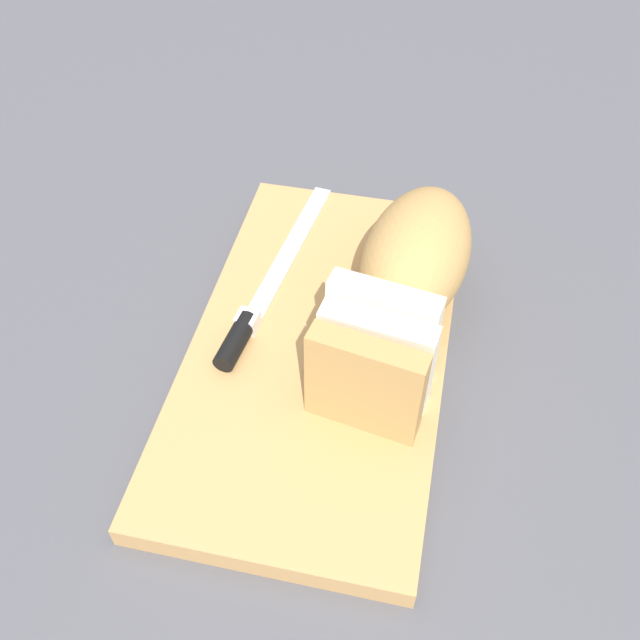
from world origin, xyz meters
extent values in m
plane|color=#4C4C51|center=(0.00, 0.00, 0.00)|extent=(3.00, 3.00, 0.00)
cube|color=tan|center=(0.00, 0.00, 0.01)|extent=(0.45, 0.25, 0.02)
ellipsoid|color=tan|center=(-0.09, 0.08, 0.07)|extent=(0.19, 0.12, 0.10)
cube|color=#F2E8CC|center=(0.02, 0.06, 0.07)|extent=(0.04, 0.10, 0.10)
cube|color=#F2E8CC|center=(0.05, 0.06, 0.07)|extent=(0.04, 0.10, 0.10)
cube|color=tan|center=(0.08, 0.06, 0.07)|extent=(0.04, 0.10, 0.10)
cube|color=silver|center=(-0.11, -0.06, 0.03)|extent=(0.22, 0.04, 0.00)
cylinder|color=black|center=(0.03, -0.07, 0.03)|extent=(0.06, 0.03, 0.02)
cube|color=silver|center=(0.00, -0.07, 0.03)|extent=(0.02, 0.02, 0.02)
sphere|color=#996633|center=(-0.04, 0.05, 0.03)|extent=(0.00, 0.00, 0.00)
sphere|color=#996633|center=(-0.06, 0.00, 0.03)|extent=(0.01, 0.01, 0.01)
camera|label=1|loc=(0.43, 0.10, 0.55)|focal=40.29mm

